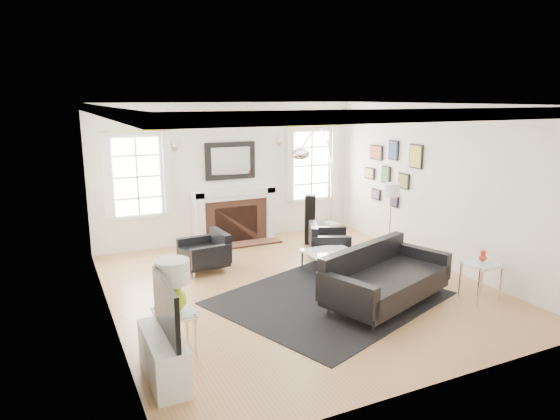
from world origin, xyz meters
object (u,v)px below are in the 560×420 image
armchair_right (327,242)px  gourd_lamp (173,282)px  fireplace (234,216)px  arc_floor_lamp (317,180)px  armchair_left (207,253)px  coffee_table (332,254)px  sofa (382,279)px

armchair_right → gourd_lamp: size_ratio=1.61×
fireplace → gourd_lamp: 4.55m
armchair_right → arc_floor_lamp: bearing=71.1°
armchair_left → gourd_lamp: bearing=-114.6°
gourd_lamp → fireplace: bearing=61.0°
fireplace → coffee_table: 2.60m
sofa → arc_floor_lamp: 3.31m
coffee_table → gourd_lamp: (-3.02, -1.52, 0.53)m
armchair_left → armchair_right: bearing=-8.2°
armchair_right → gourd_lamp: 4.09m
fireplace → sofa: (0.82, -3.84, -0.18)m
armchair_left → arc_floor_lamp: arc_floor_lamp is taller
fireplace → arc_floor_lamp: (1.50, -0.74, 0.75)m
sofa → armchair_left: sofa is taller
sofa → armchair_left: 3.07m
armchair_left → gourd_lamp: (-1.18, -2.58, 0.56)m
sofa → arc_floor_lamp: bearing=77.7°
fireplace → sofa: size_ratio=0.76×
sofa → gourd_lamp: size_ratio=3.61×
armchair_right → sofa: bearing=-99.2°
armchair_left → coffee_table: (1.84, -1.06, 0.03)m
armchair_left → coffee_table: 2.13m
fireplace → armchair_left: 1.75m
fireplace → arc_floor_lamp: size_ratio=0.71×
sofa → armchair_left: size_ratio=2.64×
armchair_right → arc_floor_lamp: (0.33, 0.97, 1.00)m
sofa → coffee_table: bearing=90.1°
fireplace → sofa: bearing=-77.9°
fireplace → armchair_right: (1.17, -1.71, -0.25)m
sofa → arc_floor_lamp: (0.68, 3.10, 0.93)m
arc_floor_lamp → sofa: bearing=-102.3°
gourd_lamp → armchair_right: bearing=33.8°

